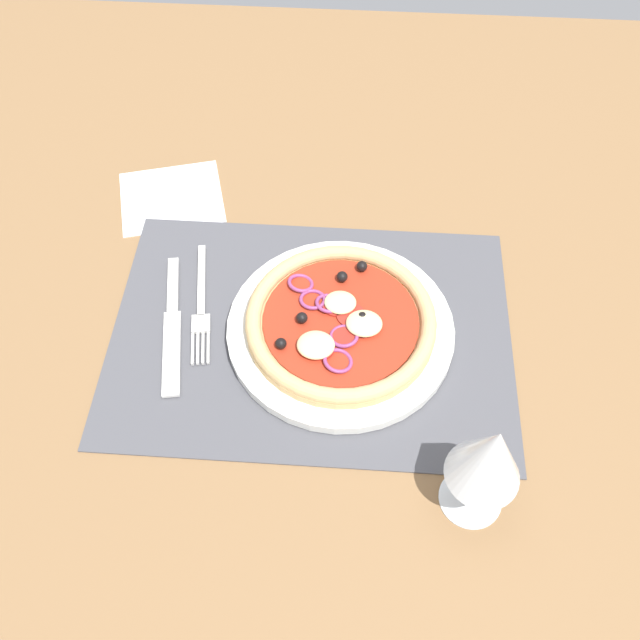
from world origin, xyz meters
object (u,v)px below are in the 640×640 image
knife (172,325)px  plate (340,329)px  fork (201,309)px  napkin (171,197)px  wine_glass (489,458)px  pizza (340,321)px

knife → plate: bearing=81.4°
fork → napkin: bearing=-167.6°
wine_glass → napkin: 57.00cm
plate → pizza: size_ratio=1.21×
pizza → napkin: 32.48cm
plate → fork: 17.17cm
pizza → knife: pizza is taller
fork → knife: bearing=-57.6°
fork → plate: bearing=73.7°
wine_glass → knife: bearing=-29.1°
pizza → knife: bearing=1.1°
pizza → napkin: bearing=-41.1°
wine_glass → plate: bearing=-53.9°
pizza → wine_glass: wine_glass is taller
fork → napkin: (7.39, -19.03, -0.44)cm
fork → wine_glass: wine_glass is taller
fork → wine_glass: (-31.23, 21.70, 9.44)cm
fork → knife: size_ratio=0.90×
fork → wine_glass: 39.19cm
plate → knife: plate is taller
knife → wine_glass: 40.31cm
wine_glass → napkin: (38.63, -40.73, -9.88)cm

